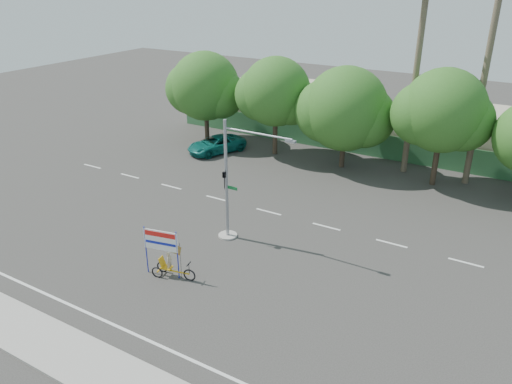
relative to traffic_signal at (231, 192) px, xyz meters
The scene contains 14 objects.
ground 5.40m from the traffic_signal, 61.13° to the right, with size 120.00×120.00×0.00m, color #33302D.
sidewalk_near 12.04m from the traffic_signal, 79.17° to the right, with size 50.00×2.40×0.12m, color gray.
fence 17.76m from the traffic_signal, 82.85° to the left, with size 38.00×0.08×2.00m, color #336B3D.
building_left 23.38m from the traffic_signal, 109.52° to the left, with size 12.00×8.00×4.00m, color #B4AD8F.
building_right 24.29m from the traffic_signal, 65.15° to the left, with size 14.00×8.00×3.60m, color #B4AD8F.
tree_far_left 18.45m from the traffic_signal, 130.22° to the left, with size 7.14×6.00×7.96m.
tree_left 14.99m from the traffic_signal, 109.08° to the left, with size 6.66×5.60×8.07m.
tree_center 14.15m from the traffic_signal, 85.33° to the left, with size 7.62×6.40×7.85m.
tree_right 16.38m from the traffic_signal, 59.83° to the left, with size 6.90×5.80×8.36m.
palm_tall 20.04m from the traffic_signal, 56.69° to the left, with size 3.73×3.79×17.45m.
palm_short 17.56m from the traffic_signal, 69.84° to the left, with size 3.73×3.79×14.45m.
traffic_signal is the anchor object (origin of this frame).
trike_billboard 5.34m from the traffic_signal, 97.16° to the right, with size 2.68×0.93×2.68m.
pickup_truck 15.14m from the traffic_signal, 128.07° to the left, with size 2.32×5.04×1.40m, color #0E6259.
Camera 1 is at (11.90, -17.15, 14.20)m, focal length 35.00 mm.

